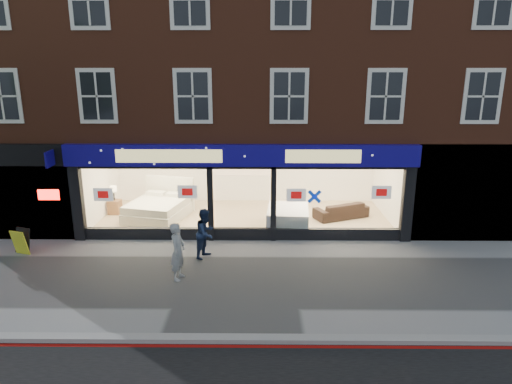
{
  "coord_description": "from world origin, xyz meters",
  "views": [
    {
      "loc": [
        0.61,
        -11.48,
        5.72
      ],
      "look_at": [
        0.47,
        2.5,
        1.84
      ],
      "focal_mm": 32.0,
      "sensor_mm": 36.0,
      "label": 1
    }
  ],
  "objects_px": {
    "display_bed": "(159,208)",
    "a_board": "(21,242)",
    "pedestrian_grey": "(178,251)",
    "pedestrian_blue": "(206,233)",
    "mattress_stack": "(288,218)",
    "sofa": "(341,210)"
  },
  "relations": [
    {
      "from": "display_bed",
      "to": "pedestrian_grey",
      "type": "relative_size",
      "value": 1.72
    },
    {
      "from": "pedestrian_grey",
      "to": "sofa",
      "type": "bearing_deg",
      "value": -35.25
    },
    {
      "from": "sofa",
      "to": "pedestrian_grey",
      "type": "height_order",
      "value": "pedestrian_grey"
    },
    {
      "from": "mattress_stack",
      "to": "a_board",
      "type": "bearing_deg",
      "value": -165.25
    },
    {
      "from": "sofa",
      "to": "mattress_stack",
      "type": "bearing_deg",
      "value": 4.96
    },
    {
      "from": "a_board",
      "to": "mattress_stack",
      "type": "bearing_deg",
      "value": 32.71
    },
    {
      "from": "mattress_stack",
      "to": "sofa",
      "type": "height_order",
      "value": "mattress_stack"
    },
    {
      "from": "mattress_stack",
      "to": "pedestrian_grey",
      "type": "height_order",
      "value": "pedestrian_grey"
    },
    {
      "from": "mattress_stack",
      "to": "sofa",
      "type": "distance_m",
      "value": 2.39
    },
    {
      "from": "display_bed",
      "to": "sofa",
      "type": "relative_size",
      "value": 1.35
    },
    {
      "from": "display_bed",
      "to": "a_board",
      "type": "distance_m",
      "value": 4.91
    },
    {
      "from": "a_board",
      "to": "pedestrian_grey",
      "type": "xyz_separation_m",
      "value": [
        5.23,
        -1.68,
        0.4
      ]
    },
    {
      "from": "display_bed",
      "to": "pedestrian_blue",
      "type": "height_order",
      "value": "pedestrian_blue"
    },
    {
      "from": "sofa",
      "to": "pedestrian_blue",
      "type": "bearing_deg",
      "value": 13.16
    },
    {
      "from": "display_bed",
      "to": "sofa",
      "type": "bearing_deg",
      "value": 14.04
    },
    {
      "from": "pedestrian_grey",
      "to": "pedestrian_blue",
      "type": "relative_size",
      "value": 1.05
    },
    {
      "from": "sofa",
      "to": "pedestrian_blue",
      "type": "height_order",
      "value": "pedestrian_blue"
    },
    {
      "from": "mattress_stack",
      "to": "pedestrian_blue",
      "type": "xyz_separation_m",
      "value": [
        -2.66,
        -2.4,
        0.32
      ]
    },
    {
      "from": "pedestrian_grey",
      "to": "a_board",
      "type": "bearing_deg",
      "value": 83.66
    },
    {
      "from": "pedestrian_blue",
      "to": "a_board",
      "type": "bearing_deg",
      "value": 112.29
    },
    {
      "from": "sofa",
      "to": "a_board",
      "type": "height_order",
      "value": "a_board"
    },
    {
      "from": "sofa",
      "to": "pedestrian_grey",
      "type": "xyz_separation_m",
      "value": [
        -5.35,
        -5.04,
        0.41
      ]
    }
  ]
}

